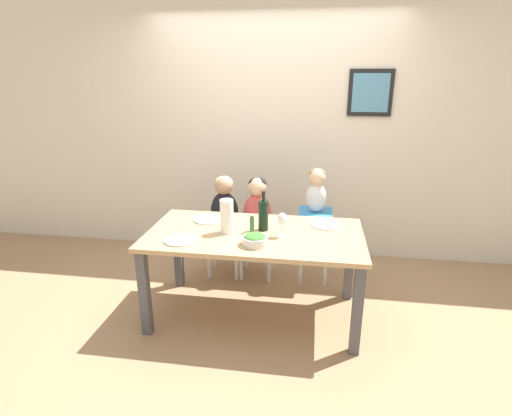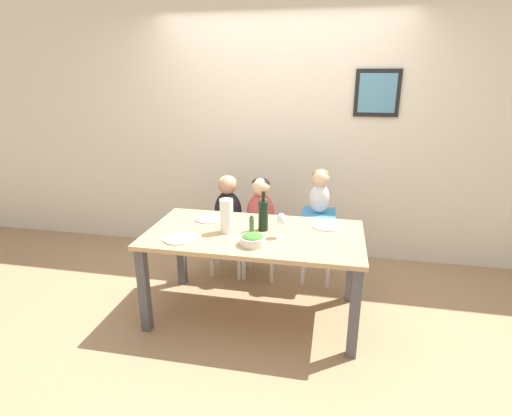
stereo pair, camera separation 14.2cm
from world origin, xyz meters
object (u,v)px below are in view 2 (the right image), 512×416
Objects in this scene: chair_right_highchair at (318,228)px; wine_bottle at (263,215)px; dinner_plate_back_left at (209,219)px; person_child_center at (261,205)px; dinner_plate_front_left at (179,239)px; chair_far_center at (260,239)px; person_baby_right at (320,188)px; person_child_left at (228,203)px; dinner_plate_back_right at (327,226)px; chair_far_left at (229,237)px; wine_glass_near at (281,220)px; paper_towel_roll at (227,216)px; salad_bowl_large at (253,239)px.

chair_right_highchair is 0.82m from wine_bottle.
wine_bottle reaches higher than dinner_plate_back_left.
person_child_center reaches higher than dinner_plate_front_left.
person_baby_right is at bearing 0.19° from chair_far_center.
wine_bottle is at bearing -122.91° from person_baby_right.
person_child_left is at bearing -179.96° from person_baby_right.
person_baby_right is 1.73× the size of dinner_plate_back_right.
wine_bottle is (0.46, -0.63, 0.48)m from chair_far_left.
dinner_plate_back_left is (-0.35, -0.48, 0.01)m from person_child_center.
person_child_left is 0.95m from dinner_plate_front_left.
paper_towel_roll is at bearing 177.56° from wine_glass_near.
dinner_plate_back_left is 0.98m from dinner_plate_back_right.
dinner_plate_front_left is at bearing -115.24° from chair_far_center.
paper_towel_roll is 1.39× the size of wine_glass_near.
wine_glass_near reaches higher than chair_far_center.
paper_towel_roll is at bearing -47.69° from dinner_plate_back_left.
paper_towel_roll is (0.19, -0.73, 0.13)m from person_child_left.
person_child_left is 1.03m from salad_bowl_large.
dinner_plate_back_left is at bearing -126.22° from person_child_center.
dinner_plate_front_left is (-0.74, -0.19, -0.13)m from wine_glass_near.
person_baby_right reaches higher than wine_bottle.
dinner_plate_back_right is at bearing -79.64° from chair_right_highchair.
dinner_plate_back_left is at bearing 132.31° from paper_towel_roll.
dinner_plate_back_left is (0.09, 0.46, 0.00)m from dinner_plate_front_left.
person_baby_right reaches higher than chair_far_center.
wine_glass_near reaches higher than dinner_plate_back_right.
person_baby_right is at bearing 0.12° from chair_far_left.
person_child_center is at bearing 0.23° from chair_far_left.
dinner_plate_back_left is at bearing -93.96° from person_child_left.
salad_bowl_large is (-0.18, -0.18, -0.09)m from wine_glass_near.
salad_bowl_large is at bearing -114.84° from person_baby_right.
paper_towel_roll is 0.43m from wine_glass_near.
dinner_plate_front_left is at bearing -155.73° from dinner_plate_back_right.
paper_towel_roll reaches higher than chair_right_highchair.
dinner_plate_front_left is (-0.99, -0.94, -0.19)m from person_baby_right.
chair_far_left is 1.01m from dinner_plate_front_left.
dinner_plate_back_left is at bearing -178.43° from dinner_plate_back_right.
person_child_center is at bearing 97.30° from salad_bowl_large.
person_child_center is (0.32, 0.00, 0.00)m from person_child_left.
dinner_plate_front_left is (-0.31, -0.21, -0.13)m from paper_towel_roll.
person_child_left is at bearing 180.00° from person_child_center.
chair_far_left is 1.43× the size of wine_bottle.
dinner_plate_back_right is (0.51, 0.47, -0.04)m from salad_bowl_large.
chair_right_highchair is 2.93× the size of dinner_plate_back_right.
person_baby_right is 0.99m from paper_towel_roll.
person_baby_right reaches higher than wine_glass_near.
chair_far_left is at bearing 115.33° from salad_bowl_large.
dinner_plate_back_right is at bearing -35.69° from chair_far_center.
person_child_left is 1.00× the size of person_child_center.
chair_far_center is 0.77m from person_baby_right.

